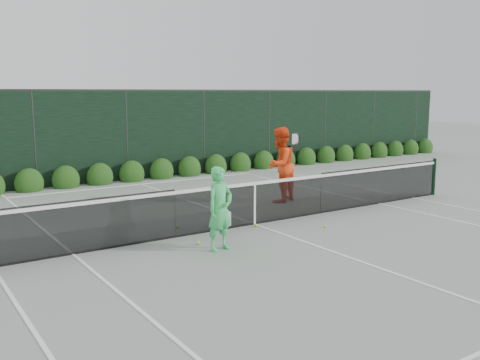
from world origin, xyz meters
TOP-DOWN VIEW (x-y plane):
  - ground at (0.00, 0.00)m, footprint 80.00×80.00m
  - tennis_net at (-0.02, 0.00)m, footprint 12.90×0.10m
  - player_woman at (-1.69, -1.25)m, footprint 0.67×0.50m
  - player_man at (2.05, 1.70)m, footprint 1.22×1.10m
  - court_lines at (0.00, 0.00)m, footprint 11.03×23.83m
  - windscreen_fence at (0.00, -2.71)m, footprint 32.00×21.07m
  - hedge_row at (-0.00, 7.15)m, footprint 31.66×0.65m
  - tennis_balls at (-0.62, -0.35)m, footprint 3.04×1.81m

SIDE VIEW (x-z plane):
  - ground at x=0.00m, z-range 0.00..0.00m
  - court_lines at x=0.00m, z-range 0.00..0.01m
  - tennis_balls at x=-0.62m, z-range 0.00..0.07m
  - hedge_row at x=0.00m, z-range -0.23..0.70m
  - tennis_net at x=-0.02m, z-range 0.00..1.07m
  - player_woman at x=-1.69m, z-range 0.00..1.60m
  - player_man at x=2.05m, z-range 0.00..2.04m
  - windscreen_fence at x=0.00m, z-range -0.02..3.04m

